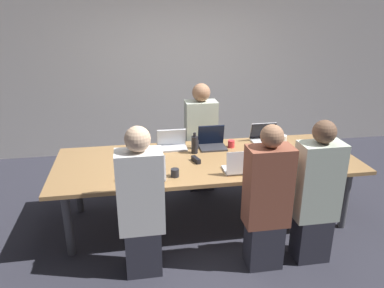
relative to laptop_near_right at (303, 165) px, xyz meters
The scene contains 21 objects.
ground_plane 1.30m from the laptop_near_right, 152.73° to the left, with size 24.00×24.00×0.00m, color #2D2D38.
curtain_wall 2.98m from the laptop_near_right, 107.85° to the left, with size 12.00×0.06×2.80m.
conference_table 1.02m from the laptop_near_right, 152.73° to the left, with size 3.27×1.20×0.75m.
laptop_near_right is the anchor object (origin of this frame).
person_near_right 0.42m from the laptop_near_right, 96.21° to the right, with size 0.40×0.24×1.41m.
cup_near_right 0.24m from the laptop_near_right, 166.68° to the left, with size 0.08×0.08×0.10m.
laptop_near_midright 0.64m from the laptop_near_right, behind, with size 0.33×0.24×0.25m.
person_near_midright 0.69m from the laptop_near_right, 141.51° to the right, with size 0.40×0.24×1.40m.
laptop_near_left 1.56m from the laptop_near_right, behind, with size 0.32×0.25×0.26m.
person_near_left 1.69m from the laptop_near_right, 168.74° to the right, with size 0.40×0.24×1.42m.
cup_near_left 1.30m from the laptop_near_right, behind, with size 0.08×0.08×0.08m.
laptop_far_midleft 1.51m from the laptop_near_right, 144.81° to the left, with size 0.34×0.22×0.22m.
cup_far_midleft 1.26m from the laptop_near_right, 140.10° to the left, with size 0.08×0.08×0.09m.
bottle_far_midleft 1.71m from the laptop_near_right, 153.66° to the left, with size 0.08×0.08×0.26m.
laptop_far_right 0.91m from the laptop_near_right, 95.50° to the left, with size 0.32×0.23×0.23m.
cup_far_right 0.88m from the laptop_near_right, 80.38° to the left, with size 0.09×0.09×0.08m.
laptop_far_center 1.12m from the laptop_near_right, 132.90° to the left, with size 0.31×0.25×0.26m.
person_far_center 1.50m from the laptop_near_right, 122.84° to the left, with size 0.40×0.24×1.43m.
cup_far_center 0.94m from the laptop_near_right, 124.91° to the left, with size 0.08×0.08×0.09m.
bottle_far_center 1.20m from the laptop_near_right, 146.32° to the left, with size 0.07×0.07×0.24m.
stapler 1.11m from the laptop_near_right, 158.34° to the left, with size 0.08×0.16×0.05m.
Camera 1 is at (-0.80, -3.69, 2.34)m, focal length 35.00 mm.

